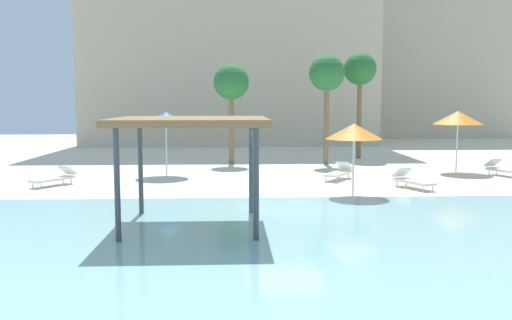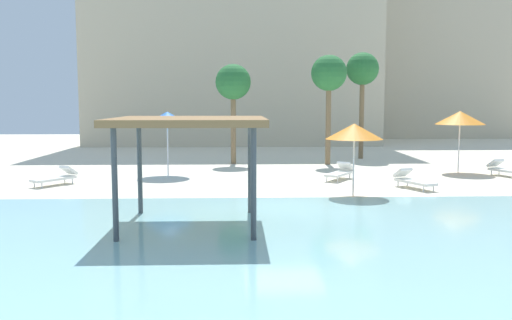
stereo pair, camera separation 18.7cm
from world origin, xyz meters
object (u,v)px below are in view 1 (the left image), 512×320
(lounge_chair_0, at_px, (339,172))
(lounge_chair_5, at_px, (56,177))
(lounge_chair_2, at_px, (503,169))
(beach_umbrella_orange_2, at_px, (458,118))
(beach_umbrella_orange_0, at_px, (354,131))
(palm_tree_0, at_px, (360,71))
(shade_pavilion, at_px, (191,125))
(palm_tree_2, at_px, (231,84))
(beach_umbrella_blue_1, at_px, (166,119))
(lounge_chair_4, at_px, (411,180))
(palm_tree_1, at_px, (327,75))

(lounge_chair_0, relative_size, lounge_chair_5, 1.01)
(lounge_chair_2, bearing_deg, beach_umbrella_orange_2, -152.61)
(beach_umbrella_orange_0, relative_size, palm_tree_0, 0.41)
(shade_pavilion, bearing_deg, palm_tree_2, 85.97)
(beach_umbrella_blue_1, xyz_separation_m, lounge_chair_5, (-4.12, -2.70, -2.26))
(shade_pavilion, height_order, beach_umbrella_orange_0, shade_pavilion)
(beach_umbrella_blue_1, height_order, lounge_chair_4, beach_umbrella_blue_1)
(lounge_chair_5, bearing_deg, lounge_chair_4, 119.01)
(palm_tree_0, relative_size, palm_tree_1, 1.07)
(beach_umbrella_orange_0, height_order, beach_umbrella_orange_2, beach_umbrella_orange_2)
(palm_tree_1, bearing_deg, palm_tree_2, 174.32)
(beach_umbrella_orange_0, xyz_separation_m, palm_tree_1, (0.72, 9.72, 2.44))
(lounge_chair_0, relative_size, lounge_chair_4, 0.97)
(beach_umbrella_orange_0, height_order, palm_tree_0, palm_tree_0)
(shade_pavilion, height_order, palm_tree_2, palm_tree_2)
(lounge_chair_4, bearing_deg, lounge_chair_5, -118.51)
(lounge_chair_5, relative_size, palm_tree_2, 0.35)
(beach_umbrella_blue_1, relative_size, lounge_chair_0, 1.51)
(lounge_chair_2, height_order, palm_tree_2, palm_tree_2)
(beach_umbrella_orange_2, relative_size, lounge_chair_5, 1.53)
(beach_umbrella_blue_1, height_order, palm_tree_2, palm_tree_2)
(beach_umbrella_orange_2, relative_size, palm_tree_2, 0.54)
(beach_umbrella_blue_1, bearing_deg, lounge_chair_0, -11.56)
(lounge_chair_2, bearing_deg, beach_umbrella_blue_1, -113.76)
(beach_umbrella_orange_2, relative_size, lounge_chair_4, 1.47)
(lounge_chair_0, bearing_deg, palm_tree_0, -165.96)
(beach_umbrella_orange_2, distance_m, lounge_chair_5, 18.27)
(shade_pavilion, height_order, beach_umbrella_blue_1, shade_pavilion)
(beach_umbrella_orange_2, bearing_deg, lounge_chair_5, -169.43)
(lounge_chair_4, distance_m, palm_tree_0, 12.16)
(palm_tree_2, bearing_deg, beach_umbrella_blue_1, -122.52)
(lounge_chair_4, bearing_deg, lounge_chair_2, 98.33)
(lounge_chair_0, xyz_separation_m, lounge_chair_4, (2.35, -2.46, 0.00))
(lounge_chair_5, distance_m, palm_tree_2, 10.94)
(palm_tree_2, bearing_deg, beach_umbrella_orange_0, -66.96)
(shade_pavilion, bearing_deg, lounge_chair_5, 128.61)
(shade_pavilion, relative_size, lounge_chair_2, 2.00)
(palm_tree_1, bearing_deg, beach_umbrella_blue_1, -152.77)
(shade_pavilion, relative_size, lounge_chair_0, 2.07)
(beach_umbrella_orange_0, xyz_separation_m, lounge_chair_2, (7.97, 4.82, -1.97))
(lounge_chair_2, xyz_separation_m, lounge_chair_4, (-5.31, -3.25, 0.00))
(shade_pavilion, xyz_separation_m, lounge_chair_2, (13.36, 9.47, -2.40))
(palm_tree_2, bearing_deg, lounge_chair_5, -133.99)
(beach_umbrella_blue_1, bearing_deg, beach_umbrella_orange_2, 2.63)
(beach_umbrella_orange_0, distance_m, lounge_chair_5, 11.95)
(palm_tree_0, bearing_deg, lounge_chair_5, -146.10)
(lounge_chair_4, relative_size, palm_tree_0, 0.32)
(lounge_chair_5, bearing_deg, palm_tree_2, 170.39)
(lounge_chair_4, distance_m, lounge_chair_5, 14.15)
(lounge_chair_4, xyz_separation_m, palm_tree_2, (-7.01, 8.66, 3.98))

